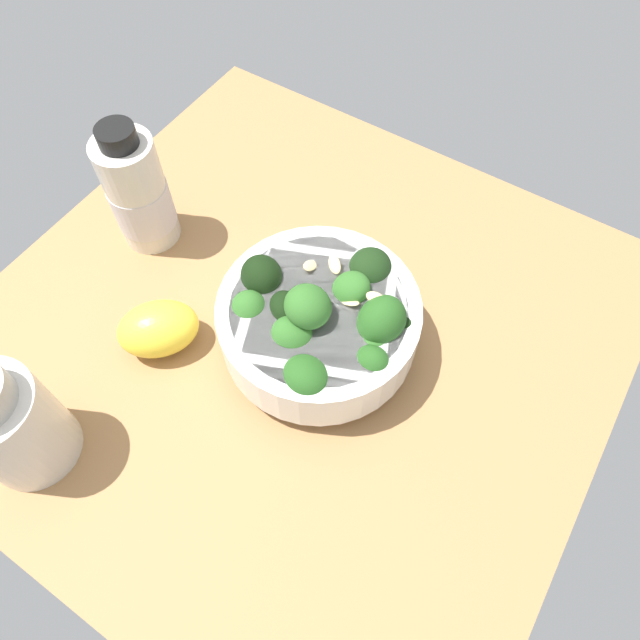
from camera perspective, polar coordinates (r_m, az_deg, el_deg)
ground_plane at (r=56.43cm, az=-2.49°, el=-2.22°), size 56.42×56.42×4.96cm
bowl_of_broccoli at (r=49.65cm, az=0.06°, el=0.12°), size 17.31×17.27×10.45cm
lemon_wedge at (r=53.42cm, az=-15.59°, el=-0.84°), size 8.82×8.67×4.87cm
bottle_tall at (r=59.08cm, az=-17.37°, el=11.72°), size 5.77×5.77×13.63cm
bottle_short at (r=50.21cm, az=-28.29°, el=-8.99°), size 7.36×7.36×11.96cm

